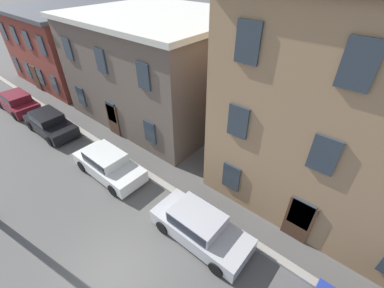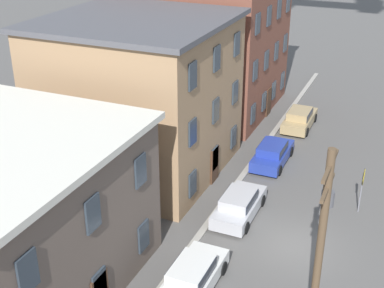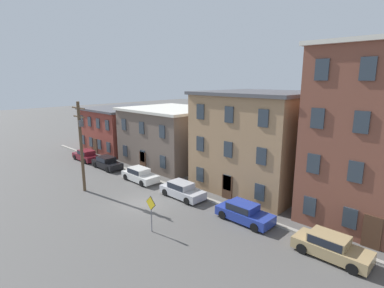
# 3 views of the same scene
# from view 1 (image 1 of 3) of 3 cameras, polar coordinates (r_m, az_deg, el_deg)

# --- Properties ---
(ground_plane) EXTENTS (200.00, 200.00, 0.00)m
(ground_plane) POSITION_cam_1_polar(r_m,az_deg,el_deg) (11.58, -16.25, -25.71)
(ground_plane) COLOR #565451
(kerb_strip) EXTENTS (56.00, 0.36, 0.16)m
(kerb_strip) POSITION_cam_1_polar(r_m,az_deg,el_deg) (13.09, -0.15, -12.88)
(kerb_strip) COLOR #9E998E
(kerb_strip) RESTS_ON ground_plane
(apartment_corner) EXTENTS (10.45, 11.37, 6.37)m
(apartment_corner) POSITION_cam_1_polar(r_m,az_deg,el_deg) (29.29, -22.76, 20.34)
(apartment_corner) COLOR brown
(apartment_corner) RESTS_ON ground_plane
(apartment_midblock) EXTENTS (11.61, 10.02, 7.07)m
(apartment_midblock) POSITION_cam_1_polar(r_m,az_deg,el_deg) (19.74, -6.74, 17.03)
(apartment_midblock) COLOR #66564C
(apartment_midblock) RESTS_ON ground_plane
(apartment_far) EXTENTS (10.54, 10.30, 9.49)m
(apartment_far) POSITION_cam_1_polar(r_m,az_deg,el_deg) (13.98, 33.34, 8.25)
(apartment_far) COLOR #9E7A56
(apartment_far) RESTS_ON ground_plane
(car_maroon) EXTENTS (4.40, 1.92, 1.43)m
(car_maroon) POSITION_cam_1_polar(r_m,az_deg,el_deg) (24.69, -34.36, 7.85)
(car_maroon) COLOR maroon
(car_maroon) RESTS_ON ground_plane
(car_black) EXTENTS (4.40, 1.92, 1.43)m
(car_black) POSITION_cam_1_polar(r_m,az_deg,el_deg) (20.24, -29.09, 4.24)
(car_black) COLOR black
(car_black) RESTS_ON ground_plane
(car_white) EXTENTS (4.40, 1.92, 1.43)m
(car_white) POSITION_cam_1_polar(r_m,az_deg,el_deg) (14.94, -18.19, -4.05)
(car_white) COLOR silver
(car_white) RESTS_ON ground_plane
(car_silver) EXTENTS (4.40, 1.92, 1.43)m
(car_silver) POSITION_cam_1_polar(r_m,az_deg,el_deg) (11.42, 1.68, -17.68)
(car_silver) COLOR #B7B7BC
(car_silver) RESTS_ON ground_plane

